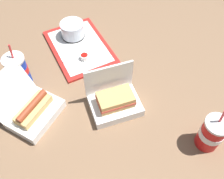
{
  "coord_description": "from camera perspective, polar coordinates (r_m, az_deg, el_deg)",
  "views": [
    {
      "loc": [
        -0.54,
        0.25,
        0.87
      ],
      "look_at": [
        0.01,
        -0.01,
        0.05
      ],
      "focal_mm": 40.0,
      "sensor_mm": 36.0,
      "label": 1
    }
  ],
  "objects": [
    {
      "name": "ground_plane",
      "position": [
        1.05,
        -0.49,
        -2.24
      ],
      "size": [
        3.2,
        3.2,
        0.0
      ],
      "primitive_type": "plane",
      "color": "brown"
    },
    {
      "name": "food_tray",
      "position": [
        1.25,
        -7.41,
        9.56
      ],
      "size": [
        0.37,
        0.27,
        0.01
      ],
      "color": "red",
      "rests_on": "ground_plane"
    },
    {
      "name": "cake_container",
      "position": [
        1.29,
        -8.81,
        13.33
      ],
      "size": [
        0.12,
        0.12,
        0.08
      ],
      "color": "black",
      "rests_on": "food_tray"
    },
    {
      "name": "ketchup_cup",
      "position": [
        1.18,
        -6.3,
        7.47
      ],
      "size": [
        0.04,
        0.04,
        0.02
      ],
      "color": "white",
      "rests_on": "food_tray"
    },
    {
      "name": "napkin_stack",
      "position": [
        1.23,
        -4.65,
        9.59
      ],
      "size": [
        0.13,
        0.13,
        0.0
      ],
      "primitive_type": "cube",
      "rotation": [
        0.0,
        0.0,
        0.31
      ],
      "color": "white",
      "rests_on": "food_tray"
    },
    {
      "name": "plastic_fork",
      "position": [
        1.22,
        -10.47,
        8.02
      ],
      "size": [
        0.1,
        0.07,
        0.0
      ],
      "primitive_type": "cube",
      "rotation": [
        0.0,
        0.0,
        -0.54
      ],
      "color": "white",
      "rests_on": "food_tray"
    },
    {
      "name": "clamshell_sandwich_right",
      "position": [
        0.99,
        0.53,
        -2.67
      ],
      "size": [
        0.17,
        0.21,
        0.18
      ],
      "color": "white",
      "rests_on": "ground_plane"
    },
    {
      "name": "clamshell_hotdog_corner",
      "position": [
        1.02,
        -17.9,
        -4.42
      ],
      "size": [
        0.29,
        0.29,
        0.18
      ],
      "color": "white",
      "rests_on": "ground_plane"
    },
    {
      "name": "soda_cup_center",
      "position": [
        1.11,
        -20.68,
        3.98
      ],
      "size": [
        0.09,
        0.09,
        0.21
      ],
      "color": "#1938B7",
      "rests_on": "ground_plane"
    },
    {
      "name": "soda_cup_left",
      "position": [
        0.95,
        21.83,
        -9.29
      ],
      "size": [
        0.09,
        0.09,
        0.21
      ],
      "color": "red",
      "rests_on": "ground_plane"
    }
  ]
}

